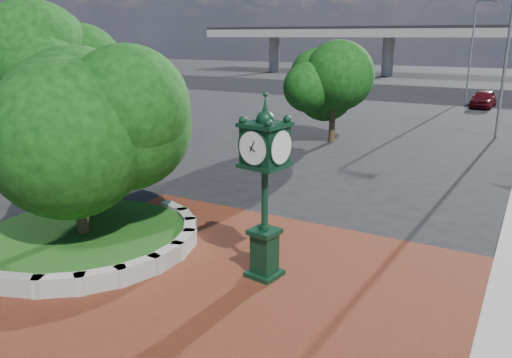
# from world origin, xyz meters

# --- Properties ---
(ground) EXTENTS (200.00, 200.00, 0.00)m
(ground) POSITION_xyz_m (0.00, 0.00, 0.00)
(ground) COLOR black
(ground) RESTS_ON ground
(plaza) EXTENTS (12.00, 12.00, 0.04)m
(plaza) POSITION_xyz_m (0.00, -1.00, 0.02)
(plaza) COLOR maroon
(plaza) RESTS_ON ground
(planter_wall) EXTENTS (2.96, 6.77, 0.54)m
(planter_wall) POSITION_xyz_m (-2.71, -0.00, 0.27)
(planter_wall) COLOR #9E9B93
(planter_wall) RESTS_ON ground
(grass_bed) EXTENTS (6.10, 6.10, 0.40)m
(grass_bed) POSITION_xyz_m (-5.00, 0.00, 0.20)
(grass_bed) COLOR #184413
(grass_bed) RESTS_ON ground
(overpass) EXTENTS (90.00, 12.00, 7.50)m
(overpass) POSITION_xyz_m (-0.22, 70.00, 6.54)
(overpass) COLOR #9E9B93
(overpass) RESTS_ON ground
(tree_planter) EXTENTS (5.20, 5.20, 6.33)m
(tree_planter) POSITION_xyz_m (-5.00, 0.00, 3.72)
(tree_planter) COLOR #38281C
(tree_planter) RESTS_ON ground
(tree_northwest) EXTENTS (5.60, 5.60, 6.93)m
(tree_northwest) POSITION_xyz_m (-13.00, 5.00, 4.12)
(tree_northwest) COLOR #38281C
(tree_northwest) RESTS_ON ground
(tree_street) EXTENTS (4.40, 4.40, 5.45)m
(tree_street) POSITION_xyz_m (-4.00, 18.00, 3.24)
(tree_street) COLOR #38281C
(tree_street) RESTS_ON ground
(post_clock) EXTENTS (1.11, 1.11, 4.77)m
(post_clock) POSITION_xyz_m (0.81, 0.81, 2.62)
(post_clock) COLOR black
(post_clock) RESTS_ON ground
(parked_car) EXTENTS (2.07, 4.58, 1.52)m
(parked_car) POSITION_xyz_m (2.19, 38.74, 0.76)
(parked_car) COLOR #4E0B13
(parked_car) RESTS_ON ground
(street_lamp_far) EXTENTS (2.01, 0.91, 9.33)m
(street_lamp_far) POSITION_xyz_m (0.34, 43.55, 5.47)
(street_lamp_far) COLOR slate
(street_lamp_far) RESTS_ON ground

